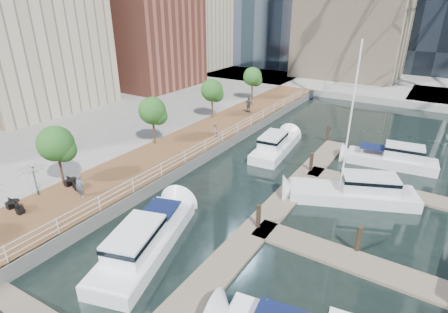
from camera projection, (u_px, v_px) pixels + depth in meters
ground at (135, 288)px, 18.08m from camera, size 520.00×520.00×0.00m
boardwalk at (181, 150)px, 33.90m from camera, size 6.00×60.00×1.00m
seawall at (206, 156)px, 32.43m from camera, size 0.25×60.00×1.00m
land_inland at (24, 109)px, 47.13m from camera, size 48.00×90.00×1.00m
land_far at (404, 55)px, 96.85m from camera, size 200.00×114.00×1.00m
railing at (205, 146)px, 32.07m from camera, size 0.10×60.00×1.05m
floating_docks at (344, 232)px, 21.71m from camera, size 16.00×34.00×2.60m
midrise_condos at (94, 5)px, 49.92m from camera, size 19.00×67.00×28.00m
street_trees at (152, 111)px, 32.79m from camera, size 2.60×42.60×4.60m
pedestrian_near at (80, 186)px, 24.31m from camera, size 0.72×0.60×1.70m
pedestrian_mid at (215, 130)px, 35.34m from camera, size 0.72×0.84×1.50m
pedestrian_far at (249, 105)px, 43.44m from camera, size 1.18×0.54×1.97m
moored_yachts at (336, 213)px, 24.56m from camera, size 22.28×31.33×11.50m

